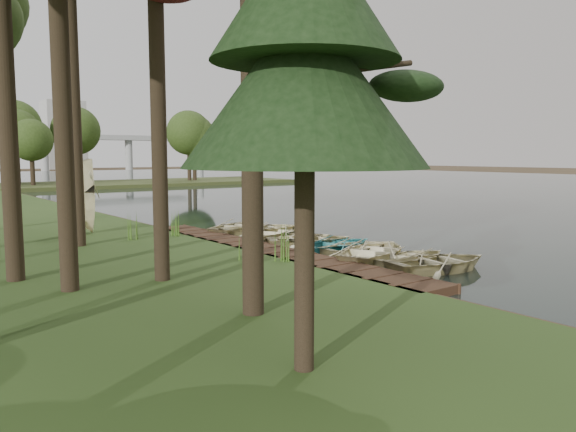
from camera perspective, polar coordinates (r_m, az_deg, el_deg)
ground at (r=21.79m, az=1.07°, el=-3.62°), size 300.00×300.00×0.00m
water at (r=56.97m, az=12.49°, el=2.34°), size 130.00×200.00×0.05m
boardwalk at (r=20.83m, az=-2.40°, el=-3.66°), size 1.60×16.00×0.30m
peninsula at (r=70.28m, az=-19.41°, el=3.00°), size 50.00×14.00×0.45m
far_trees at (r=69.31m, az=-22.25°, el=7.99°), size 45.60×5.60×8.80m
bridge at (r=139.30m, az=-26.66°, el=6.93°), size 95.90×4.00×8.60m
building_a at (r=162.83m, az=-21.81°, el=7.62°), size 10.00×8.00×18.00m
rowboat_0 at (r=18.51m, az=15.15°, el=-4.26°), size 4.06×3.26×0.75m
rowboat_1 at (r=19.28m, az=12.52°, el=-3.91°), size 3.29×2.41×0.66m
rowboat_2 at (r=19.88m, az=8.80°, el=-3.32°), size 4.65×4.05×0.81m
rowboat_3 at (r=21.07m, az=7.14°, el=-2.96°), size 3.23×2.35×0.66m
rowboat_4 at (r=21.60m, az=5.21°, el=-2.70°), size 3.31×2.41×0.67m
rowboat_5 at (r=22.58m, az=2.18°, el=-2.23°), size 4.16×3.66×0.71m
rowboat_6 at (r=23.30m, az=0.67°, el=-2.03°), size 3.77×3.23×0.66m
rowboat_7 at (r=24.59m, az=-1.21°, el=-1.48°), size 4.39×3.82×0.76m
rowboat_8 at (r=25.65m, az=-2.66°, el=-1.14°), size 4.31×3.50×0.78m
rowboat_9 at (r=26.55m, az=-4.83°, el=-0.92°), size 4.45×3.88×0.77m
stored_rowboat at (r=26.08m, az=-19.40°, el=-0.93°), size 3.50×2.68×0.68m
pine_tree at (r=8.87m, az=1.74°, el=18.16°), size 3.80×3.80×8.32m
reeds_0 at (r=18.10m, az=-0.43°, el=-2.88°), size 0.60×0.60×1.12m
reeds_1 at (r=18.19m, az=-4.30°, el=-2.95°), size 0.60×0.60×1.06m
reeds_2 at (r=23.59m, az=-15.43°, el=-1.02°), size 0.60×0.60×1.09m
reeds_3 at (r=24.25m, az=-11.58°, el=-0.81°), size 0.60×0.60×1.02m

